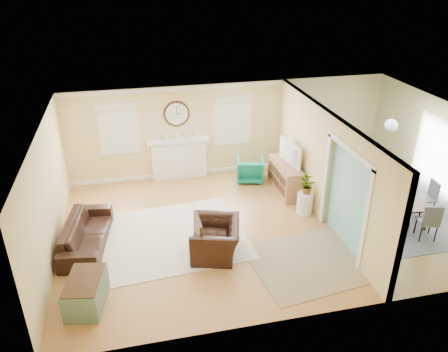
{
  "coord_description": "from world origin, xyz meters",
  "views": [
    {
      "loc": [
        -2.74,
        -8.24,
        5.56
      ],
      "look_at": [
        -0.8,
        0.3,
        1.2
      ],
      "focal_mm": 35.0,
      "sensor_mm": 36.0,
      "label": 1
    }
  ],
  "objects_px": {
    "green_chair": "(250,169)",
    "dining_table": "(396,204)",
    "sofa": "(86,233)",
    "credenza": "(285,177)",
    "eames_chair": "(215,239)"
  },
  "relations": [
    {
      "from": "green_chair",
      "to": "dining_table",
      "type": "height_order",
      "value": "green_chair"
    },
    {
      "from": "sofa",
      "to": "green_chair",
      "type": "bearing_deg",
      "value": -54.38
    },
    {
      "from": "credenza",
      "to": "eames_chair",
      "type": "bearing_deg",
      "value": -135.88
    },
    {
      "from": "sofa",
      "to": "green_chair",
      "type": "distance_m",
      "value": 4.81
    },
    {
      "from": "green_chair",
      "to": "credenza",
      "type": "bearing_deg",
      "value": 146.33
    },
    {
      "from": "green_chair",
      "to": "dining_table",
      "type": "xyz_separation_m",
      "value": [
        2.91,
        -2.57,
        -0.04
      ]
    },
    {
      "from": "green_chair",
      "to": "dining_table",
      "type": "relative_size",
      "value": 0.45
    },
    {
      "from": "sofa",
      "to": "credenza",
      "type": "distance_m",
      "value": 5.2
    },
    {
      "from": "sofa",
      "to": "dining_table",
      "type": "distance_m",
      "value": 7.19
    },
    {
      "from": "dining_table",
      "to": "eames_chair",
      "type": "bearing_deg",
      "value": 101.46
    },
    {
      "from": "credenza",
      "to": "dining_table",
      "type": "relative_size",
      "value": 0.89
    },
    {
      "from": "credenza",
      "to": "sofa",
      "type": "bearing_deg",
      "value": -164.48
    },
    {
      "from": "eames_chair",
      "to": "green_chair",
      "type": "relative_size",
      "value": 1.53
    },
    {
      "from": "green_chair",
      "to": "credenza",
      "type": "distance_m",
      "value": 1.1
    },
    {
      "from": "eames_chair",
      "to": "dining_table",
      "type": "relative_size",
      "value": 0.68
    }
  ]
}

